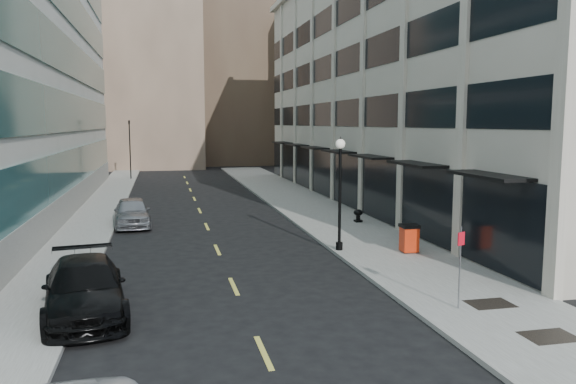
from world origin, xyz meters
name	(u,v)px	position (x,y,z in m)	size (l,w,h in m)	color
sidewalk_right	(334,220)	(7.50, 20.00, 0.07)	(5.00, 80.00, 0.15)	gray
sidewalk_left	(86,230)	(-6.50, 20.00, 0.07)	(3.00, 80.00, 0.15)	gray
building_right	(429,80)	(16.94, 26.99, 8.99)	(15.30, 46.50, 18.25)	beige
skyline_tan_near	(146,62)	(-4.00, 68.00, 14.00)	(14.00, 18.00, 28.00)	#937760
skyline_brown	(231,46)	(8.00, 72.00, 17.00)	(12.00, 16.00, 34.00)	brown
skyline_tan_far	(80,88)	(-14.00, 78.00, 11.00)	(12.00, 14.00, 22.00)	#937760
skyline_stone	(308,93)	(18.00, 66.00, 10.00)	(10.00, 14.00, 20.00)	beige
grate_mid	(550,336)	(7.60, 1.00, 0.15)	(1.40, 1.00, 0.01)	black
grate_far	(490,304)	(7.60, 3.80, 0.15)	(1.40, 1.00, 0.01)	black
road_centerline	(212,237)	(0.00, 17.00, 0.01)	(0.15, 68.20, 0.01)	#D8CC4C
traffic_signal	(129,124)	(-5.50, 48.00, 5.72)	(0.66, 0.66, 6.98)	black
car_black_pickup	(85,288)	(-4.80, 6.00, 0.83)	(2.34, 5.75, 1.67)	black
car_silver_sedan	(132,212)	(-4.11, 21.00, 0.82)	(1.94, 4.83, 1.64)	gray
trash_bin	(409,237)	(8.16, 10.99, 0.82)	(0.80, 0.88, 1.25)	red
lamppost	(340,184)	(5.31, 12.14, 3.14)	(0.42, 0.42, 5.09)	black
sign_post	(460,256)	(6.40, 3.63, 1.79)	(0.29, 0.14, 2.56)	slate
urn_planter	(358,214)	(8.60, 18.77, 0.59)	(0.53, 0.53, 0.73)	black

